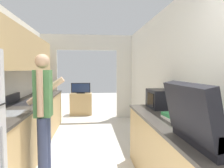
# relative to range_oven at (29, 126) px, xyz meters

# --- Properties ---
(wall_right) EXTENTS (0.06, 7.70, 2.50)m
(wall_right) POSITION_rel_range_oven_xyz_m (2.39, -0.94, 0.80)
(wall_right) COLOR silver
(wall_right) RESTS_ON ground_plane
(wall_far_with_doorway) EXTENTS (3.07, 0.06, 2.50)m
(wall_far_with_doorway) POSITION_rel_range_oven_xyz_m (1.03, 2.34, 1.00)
(wall_far_with_doorway) COLOR silver
(wall_far_with_doorway) RESTS_ON ground_plane
(counter_left) EXTENTS (0.62, 3.91, 0.89)m
(counter_left) POSITION_rel_range_oven_xyz_m (-0.01, 0.09, -0.00)
(counter_left) COLOR tan
(counter_left) RESTS_ON ground_plane
(counter_right) EXTENTS (0.62, 2.29, 0.89)m
(counter_right) POSITION_rel_range_oven_xyz_m (2.06, -1.62, -0.01)
(counter_right) COLOR tan
(counter_right) RESTS_ON ground_plane
(range_oven) EXTENTS (0.66, 0.79, 1.03)m
(range_oven) POSITION_rel_range_oven_xyz_m (0.00, 0.00, 0.00)
(range_oven) COLOR black
(range_oven) RESTS_ON ground_plane
(person) EXTENTS (0.53, 0.38, 1.67)m
(person) POSITION_rel_range_oven_xyz_m (0.48, -0.94, 0.45)
(person) COLOR #384266
(person) RESTS_ON ground_plane
(suitcase) EXTENTS (0.50, 0.68, 0.48)m
(suitcase) POSITION_rel_range_oven_xyz_m (1.98, -2.26, 0.59)
(suitcase) COLOR black
(suitcase) RESTS_ON counter_right
(microwave) EXTENTS (0.36, 0.46, 0.28)m
(microwave) POSITION_rel_range_oven_xyz_m (2.16, -0.80, 0.58)
(microwave) COLOR black
(microwave) RESTS_ON counter_right
(book_stack) EXTENTS (0.24, 0.29, 0.07)m
(book_stack) POSITION_rel_range_oven_xyz_m (2.08, -1.48, 0.47)
(book_stack) COLOR white
(book_stack) RESTS_ON counter_right
(tv_cabinet) EXTENTS (0.70, 0.42, 0.70)m
(tv_cabinet) POSITION_rel_range_oven_xyz_m (0.80, 2.89, -0.10)
(tv_cabinet) COLOR tan
(tv_cabinet) RESTS_ON ground_plane
(television) EXTENTS (0.61, 0.16, 0.34)m
(television) POSITION_rel_range_oven_xyz_m (0.80, 2.85, 0.42)
(television) COLOR black
(television) RESTS_ON tv_cabinet
(knife) EXTENTS (0.09, 0.35, 0.02)m
(knife) POSITION_rel_range_oven_xyz_m (-0.07, 0.55, 0.44)
(knife) COLOR #B7B7BC
(knife) RESTS_ON counter_left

